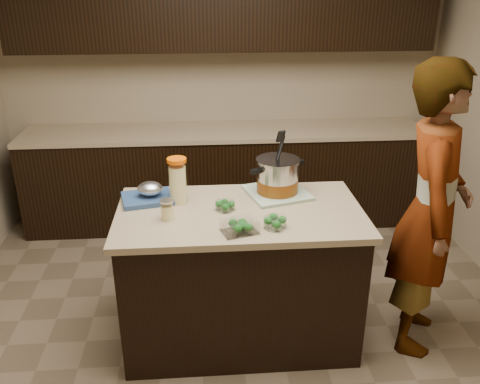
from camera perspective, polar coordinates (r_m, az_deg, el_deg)
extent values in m
plane|color=brown|center=(3.49, 0.00, -15.57)|extent=(4.00, 4.00, 0.00)
cube|color=tan|center=(4.78, -1.92, 13.24)|extent=(4.00, 0.04, 2.70)
cube|color=black|center=(4.75, -1.60, 1.60)|extent=(3.60, 0.60, 0.86)
cube|color=tan|center=(4.60, -1.66, 6.81)|extent=(3.60, 0.63, 0.04)
cube|color=black|center=(4.53, -1.91, 20.33)|extent=(3.60, 0.35, 0.75)
cube|color=black|center=(3.23, 0.00, -9.64)|extent=(1.40, 0.75, 0.86)
cube|color=tan|center=(3.01, 0.00, -2.45)|extent=(1.46, 0.81, 0.04)
cube|color=#517951|center=(3.23, 4.18, -0.07)|extent=(0.44, 0.44, 0.02)
cylinder|color=#B7B7BC|center=(3.19, 4.24, 1.76)|extent=(0.34, 0.34, 0.20)
cylinder|color=brown|center=(3.21, 4.21, 0.77)|extent=(0.35, 0.35, 0.08)
cylinder|color=#B7B7BC|center=(3.15, 4.30, 3.58)|extent=(0.37, 0.37, 0.01)
cube|color=black|center=(3.08, 1.78, 2.33)|extent=(0.07, 0.06, 0.03)
cube|color=black|center=(3.25, 6.64, 3.31)|extent=(0.07, 0.06, 0.03)
cylinder|color=black|center=(3.10, 4.40, 4.40)|extent=(0.07, 0.11, 0.25)
cylinder|color=#E7D98D|center=(3.09, -6.99, 0.83)|extent=(0.12, 0.12, 0.23)
cylinder|color=white|center=(3.08, -7.01, 1.08)|extent=(0.13, 0.13, 0.26)
cylinder|color=#DE5304|center=(3.03, -7.14, 3.53)|extent=(0.14, 0.14, 0.02)
cylinder|color=#E7D98D|center=(2.91, -8.15, -2.30)|extent=(0.08, 0.08, 0.08)
cylinder|color=white|center=(2.91, -8.17, -2.08)|extent=(0.09, 0.09, 0.11)
cylinder|color=silver|center=(2.88, -8.24, -0.92)|extent=(0.09, 0.09, 0.02)
cylinder|color=silver|center=(3.00, -1.69, -1.53)|extent=(0.14, 0.14, 0.06)
cylinder|color=silver|center=(2.80, 3.96, -3.44)|extent=(0.15, 0.15, 0.06)
cube|color=silver|center=(2.75, -0.05, -3.87)|extent=(0.22, 0.19, 0.07)
cube|color=navy|center=(3.18, -10.36, -0.71)|extent=(0.35, 0.30, 0.03)
ellipsoid|color=silver|center=(3.15, -10.07, 0.25)|extent=(0.15, 0.13, 0.08)
imported|color=gray|center=(3.20, 20.63, -2.07)|extent=(0.65, 0.77, 1.79)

